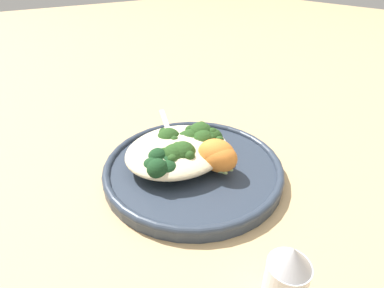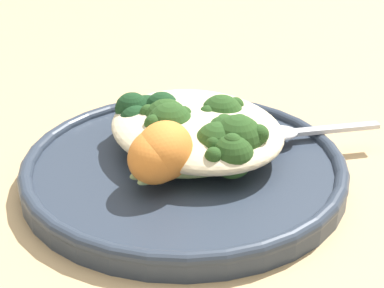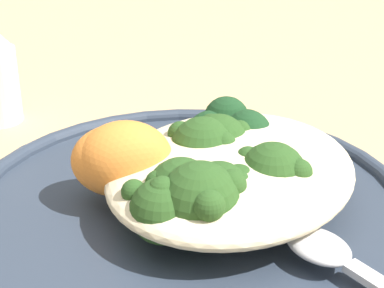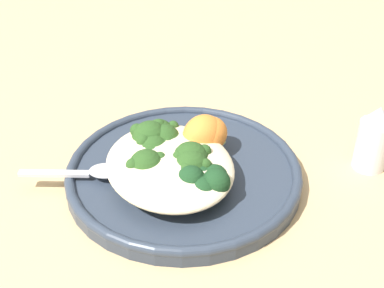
% 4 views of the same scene
% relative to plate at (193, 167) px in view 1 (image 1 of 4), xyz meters
% --- Properties ---
extents(ground_plane, '(4.00, 4.00, 0.00)m').
position_rel_plate_xyz_m(ground_plane, '(0.02, 0.01, -0.01)').
color(ground_plane, tan).
extents(plate, '(0.27, 0.27, 0.02)m').
position_rel_plate_xyz_m(plate, '(0.00, 0.00, 0.00)').
color(plate, '#2D3847').
rests_on(plate, ground_plane).
extents(quinoa_mound, '(0.16, 0.14, 0.03)m').
position_rel_plate_xyz_m(quinoa_mound, '(-0.01, 0.02, 0.03)').
color(quinoa_mound, beige).
rests_on(quinoa_mound, plate).
extents(broccoli_stalk_0, '(0.07, 0.08, 0.04)m').
position_rel_plate_xyz_m(broccoli_stalk_0, '(0.04, -0.00, 0.03)').
color(broccoli_stalk_0, '#ADC675').
rests_on(broccoli_stalk_0, plate).
extents(broccoli_stalk_1, '(0.05, 0.10, 0.04)m').
position_rel_plate_xyz_m(broccoli_stalk_1, '(0.03, 0.02, 0.03)').
color(broccoli_stalk_1, '#ADC675').
rests_on(broccoli_stalk_1, plate).
extents(broccoli_stalk_2, '(0.05, 0.09, 0.04)m').
position_rel_plate_xyz_m(broccoli_stalk_2, '(0.03, 0.01, 0.03)').
color(broccoli_stalk_2, '#ADC675').
rests_on(broccoli_stalk_2, plate).
extents(broccoli_stalk_3, '(0.04, 0.11, 0.04)m').
position_rel_plate_xyz_m(broccoli_stalk_3, '(0.02, 0.02, 0.03)').
color(broccoli_stalk_3, '#ADC675').
rests_on(broccoli_stalk_3, plate).
extents(broccoli_stalk_4, '(0.04, 0.11, 0.03)m').
position_rel_plate_xyz_m(broccoli_stalk_4, '(0.01, 0.02, 0.02)').
color(broccoli_stalk_4, '#ADC675').
rests_on(broccoli_stalk_4, plate).
extents(broccoli_stalk_5, '(0.06, 0.11, 0.04)m').
position_rel_plate_xyz_m(broccoli_stalk_5, '(-0.01, 0.04, 0.03)').
color(broccoli_stalk_5, '#ADC675').
rests_on(broccoli_stalk_5, plate).
extents(broccoli_stalk_6, '(0.08, 0.07, 0.04)m').
position_rel_plate_xyz_m(broccoli_stalk_6, '(-0.01, -0.00, 0.03)').
color(broccoli_stalk_6, '#ADC675').
rests_on(broccoli_stalk_6, plate).
extents(broccoli_stalk_7, '(0.09, 0.07, 0.04)m').
position_rel_plate_xyz_m(broccoli_stalk_7, '(-0.02, -0.00, 0.03)').
color(broccoli_stalk_7, '#ADC675').
rests_on(broccoli_stalk_7, plate).
extents(sweet_potato_chunk_0, '(0.06, 0.07, 0.04)m').
position_rel_plate_xyz_m(sweet_potato_chunk_0, '(0.02, -0.04, 0.03)').
color(sweet_potato_chunk_0, orange).
rests_on(sweet_potato_chunk_0, plate).
extents(sweet_potato_chunk_1, '(0.07, 0.07, 0.05)m').
position_rel_plate_xyz_m(sweet_potato_chunk_1, '(0.02, -0.03, 0.03)').
color(sweet_potato_chunk_1, orange).
rests_on(sweet_potato_chunk_1, plate).
extents(kale_tuft, '(0.05, 0.05, 0.04)m').
position_rel_plate_xyz_m(kale_tuft, '(-0.06, -0.00, 0.03)').
color(kale_tuft, '#193D1E').
rests_on(kale_tuft, plate).
extents(spoon, '(0.06, 0.11, 0.01)m').
position_rel_plate_xyz_m(spoon, '(0.02, 0.10, 0.01)').
color(spoon, silver).
rests_on(spoon, plate).
extents(salt_shaker, '(0.04, 0.04, 0.08)m').
position_rel_plate_xyz_m(salt_shaker, '(-0.06, -0.22, 0.03)').
color(salt_shaker, silver).
rests_on(salt_shaker, ground_plane).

